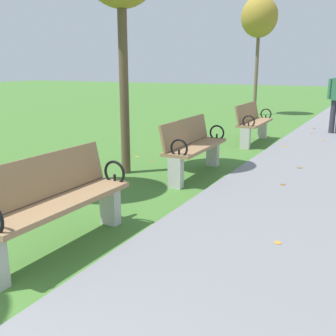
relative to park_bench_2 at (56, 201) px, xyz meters
name	(u,v)px	position (x,y,z in m)	size (l,w,h in m)	color
park_bench_2	(56,201)	(0.00, 0.00, 0.00)	(0.49, 1.60, 0.90)	#93704C
park_bench_3	(193,146)	(0.00, 3.01, 0.00)	(0.51, 1.61, 0.90)	#93704C
park_bench_4	(253,122)	(0.00, 6.20, 0.00)	(0.52, 1.61, 0.90)	#93704C
tree_4	(259,18)	(-1.58, 11.67, 2.87)	(1.26, 1.26, 4.09)	brown
scattered_leaves	(225,167)	(0.27, 3.74, -0.47)	(4.95, 13.84, 0.02)	#93511E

